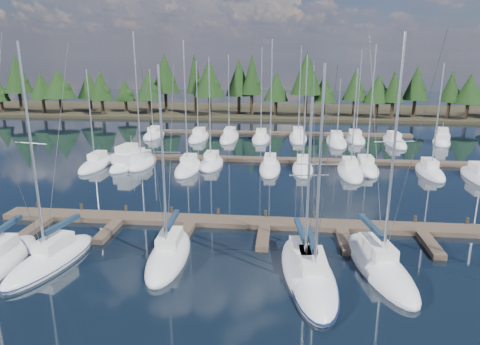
# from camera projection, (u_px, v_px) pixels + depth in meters

# --- Properties ---
(ground) EXTENTS (260.00, 260.00, 0.00)m
(ground) POSITION_uv_depth(u_px,v_px,m) (270.00, 183.00, 46.18)
(ground) COLOR black
(ground) RESTS_ON ground
(far_shore) EXTENTS (220.00, 30.00, 0.60)m
(far_shore) POSITION_uv_depth(u_px,v_px,m) (279.00, 111.00, 103.67)
(far_shore) COLOR #2F291A
(far_shore) RESTS_ON ground
(main_dock) EXTENTS (44.00, 6.13, 0.90)m
(main_dock) POSITION_uv_depth(u_px,v_px,m) (265.00, 226.00, 34.00)
(main_dock) COLOR brown
(main_dock) RESTS_ON ground
(back_docks) EXTENTS (50.00, 21.80, 0.40)m
(back_docks) POSITION_uv_depth(u_px,v_px,m) (275.00, 145.00, 64.92)
(back_docks) COLOR brown
(back_docks) RESTS_ON ground
(front_sailboat_1) EXTENTS (4.17, 8.87, 14.90)m
(front_sailboat_1) POSITION_uv_depth(u_px,v_px,m) (51.00, 259.00, 28.18)
(front_sailboat_1) COLOR silver
(front_sailboat_1) RESTS_ON ground
(front_sailboat_2) EXTENTS (2.86, 8.31, 13.59)m
(front_sailboat_2) POSITION_uv_depth(u_px,v_px,m) (169.00, 254.00, 28.89)
(front_sailboat_2) COLOR silver
(front_sailboat_2) RESTS_ON ground
(front_sailboat_3) EXTENTS (3.65, 9.41, 11.88)m
(front_sailboat_3) POSITION_uv_depth(u_px,v_px,m) (303.00, 268.00, 27.05)
(front_sailboat_3) COLOR silver
(front_sailboat_3) RESTS_ON ground
(front_sailboat_4) EXTENTS (3.33, 9.40, 13.72)m
(front_sailboat_4) POSITION_uv_depth(u_px,v_px,m) (313.00, 279.00, 25.70)
(front_sailboat_4) COLOR silver
(front_sailboat_4) RESTS_ON ground
(front_sailboat_5) EXTENTS (4.47, 10.23, 15.36)m
(front_sailboat_5) POSITION_uv_depth(u_px,v_px,m) (379.00, 265.00, 27.50)
(front_sailboat_5) COLOR silver
(front_sailboat_5) RESTS_ON ground
(back_sailboat_rows) EXTENTS (47.47, 32.22, 16.79)m
(back_sailboat_rows) POSITION_uv_depth(u_px,v_px,m) (279.00, 151.00, 60.69)
(back_sailboat_rows) COLOR silver
(back_sailboat_rows) RESTS_ON ground
(motor_yacht_left) EXTENTS (3.91, 9.10, 4.41)m
(motor_yacht_left) POSITION_uv_depth(u_px,v_px,m) (129.00, 162.00, 53.53)
(motor_yacht_left) COLOR silver
(motor_yacht_left) RESTS_ON ground
(motor_yacht_right) EXTENTS (4.64, 8.28, 3.92)m
(motor_yacht_right) POSITION_uv_depth(u_px,v_px,m) (442.00, 140.00, 67.33)
(motor_yacht_right) COLOR silver
(motor_yacht_right) RESTS_ON ground
(tree_line) EXTENTS (184.79, 11.80, 13.84)m
(tree_line) POSITION_uv_depth(u_px,v_px,m) (276.00, 84.00, 92.51)
(tree_line) COLOR black
(tree_line) RESTS_ON far_shore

